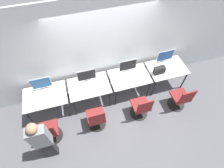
# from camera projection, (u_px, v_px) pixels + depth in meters

# --- Properties ---
(ground_plane) EXTENTS (20.00, 20.00, 0.00)m
(ground_plane) POSITION_uv_depth(u_px,v_px,m) (113.00, 106.00, 5.02)
(ground_plane) COLOR #4C4C51
(wall_back) EXTENTS (12.00, 0.05, 2.80)m
(wall_back) POSITION_uv_depth(u_px,v_px,m) (104.00, 50.00, 4.40)
(wall_back) COLOR silver
(wall_back) RESTS_ON ground_plane
(desk_far_left) EXTENTS (1.07, 0.75, 0.73)m
(desk_far_left) POSITION_uv_depth(u_px,v_px,m) (46.00, 98.00, 4.43)
(desk_far_left) COLOR silver
(desk_far_left) RESTS_ON ground_plane
(monitor_far_left) EXTENTS (0.48, 0.19, 0.42)m
(monitor_far_left) POSITION_uv_depth(u_px,v_px,m) (41.00, 84.00, 4.32)
(monitor_far_left) COLOR #B2B2B7
(monitor_far_left) RESTS_ON desk_far_left
(keyboard_far_left) EXTENTS (0.42, 0.15, 0.02)m
(keyboard_far_left) POSITION_uv_depth(u_px,v_px,m) (45.00, 101.00, 4.27)
(keyboard_far_left) COLOR silver
(keyboard_far_left) RESTS_ON desk_far_left
(mouse_far_left) EXTENTS (0.06, 0.09, 0.03)m
(mouse_far_left) POSITION_uv_depth(u_px,v_px,m) (57.00, 98.00, 4.30)
(mouse_far_left) COLOR silver
(mouse_far_left) RESTS_ON desk_far_left
(office_chair_far_left) EXTENTS (0.48, 0.48, 0.91)m
(office_chair_far_left) POSITION_uv_depth(u_px,v_px,m) (50.00, 132.00, 4.16)
(office_chair_far_left) COLOR black
(office_chair_far_left) RESTS_ON ground_plane
(person_far_left) EXTENTS (0.36, 0.21, 1.58)m
(person_far_left) POSITION_uv_depth(u_px,v_px,m) (43.00, 141.00, 3.56)
(person_far_left) COLOR #232328
(person_far_left) RESTS_ON ground_plane
(desk_left) EXTENTS (1.07, 0.75, 0.73)m
(desk_left) POSITION_uv_depth(u_px,v_px,m) (89.00, 87.00, 4.62)
(desk_left) COLOR silver
(desk_left) RESTS_ON ground_plane
(monitor_left) EXTENTS (0.48, 0.19, 0.42)m
(monitor_left) POSITION_uv_depth(u_px,v_px,m) (87.00, 76.00, 4.47)
(monitor_left) COLOR #B2B2B7
(monitor_left) RESTS_ON desk_left
(keyboard_left) EXTENTS (0.42, 0.15, 0.02)m
(keyboard_left) POSITION_uv_depth(u_px,v_px,m) (90.00, 88.00, 4.49)
(keyboard_left) COLOR silver
(keyboard_left) RESTS_ON desk_left
(mouse_left) EXTENTS (0.06, 0.09, 0.03)m
(mouse_left) POSITION_uv_depth(u_px,v_px,m) (100.00, 85.00, 4.55)
(mouse_left) COLOR silver
(mouse_left) RESTS_ON desk_left
(office_chair_left) EXTENTS (0.48, 0.48, 0.91)m
(office_chair_left) POSITION_uv_depth(u_px,v_px,m) (96.00, 119.00, 4.37)
(office_chair_left) COLOR black
(office_chair_left) RESTS_ON ground_plane
(desk_right) EXTENTS (1.07, 0.75, 0.73)m
(desk_right) POSITION_uv_depth(u_px,v_px,m) (129.00, 78.00, 4.81)
(desk_right) COLOR silver
(desk_right) RESTS_ON ground_plane
(monitor_right) EXTENTS (0.48, 0.19, 0.42)m
(monitor_right) POSITION_uv_depth(u_px,v_px,m) (128.00, 66.00, 4.68)
(monitor_right) COLOR #B2B2B7
(monitor_right) RESTS_ON desk_right
(keyboard_right) EXTENTS (0.42, 0.15, 0.02)m
(keyboard_right) POSITION_uv_depth(u_px,v_px,m) (131.00, 80.00, 4.66)
(keyboard_right) COLOR silver
(keyboard_right) RESTS_ON desk_right
(mouse_right) EXTENTS (0.06, 0.09, 0.03)m
(mouse_right) POSITION_uv_depth(u_px,v_px,m) (141.00, 77.00, 4.71)
(mouse_right) COLOR silver
(mouse_right) RESTS_ON desk_right
(office_chair_right) EXTENTS (0.48, 0.48, 0.91)m
(office_chair_right) POSITION_uv_depth(u_px,v_px,m) (141.00, 108.00, 4.55)
(office_chair_right) COLOR black
(office_chair_right) RESTS_ON ground_plane
(desk_far_right) EXTENTS (1.07, 0.75, 0.73)m
(desk_far_right) POSITION_uv_depth(u_px,v_px,m) (166.00, 69.00, 5.00)
(desk_far_right) COLOR silver
(desk_far_right) RESTS_ON ground_plane
(monitor_far_right) EXTENTS (0.48, 0.19, 0.42)m
(monitor_far_right) POSITION_uv_depth(u_px,v_px,m) (165.00, 56.00, 4.89)
(monitor_far_right) COLOR #B2B2B7
(monitor_far_right) RESTS_ON desk_far_right
(keyboard_far_right) EXTENTS (0.42, 0.15, 0.02)m
(keyboard_far_right) POSITION_uv_depth(u_px,v_px,m) (170.00, 72.00, 4.82)
(keyboard_far_right) COLOR silver
(keyboard_far_right) RESTS_ON desk_far_right
(mouse_far_right) EXTENTS (0.06, 0.09, 0.03)m
(mouse_far_right) POSITION_uv_depth(u_px,v_px,m) (179.00, 71.00, 4.85)
(mouse_far_right) COLOR silver
(mouse_far_right) RESTS_ON desk_far_right
(office_chair_far_right) EXTENTS (0.48, 0.48, 0.91)m
(office_chair_far_right) POSITION_uv_depth(u_px,v_px,m) (180.00, 99.00, 4.72)
(office_chair_far_right) COLOR black
(office_chair_far_right) RESTS_ON ground_plane
(handbag) EXTENTS (0.30, 0.18, 0.25)m
(handbag) POSITION_uv_depth(u_px,v_px,m) (159.00, 70.00, 4.72)
(handbag) COLOR black
(handbag) RESTS_ON desk_far_right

